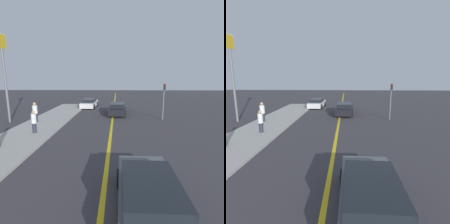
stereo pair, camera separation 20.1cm
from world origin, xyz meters
The scene contains 9 objects.
road_center_line centered at (0.00, 18.00, 0.00)m, with size 0.20×60.00×0.01m.
sidewalk_left centered at (-6.04, 13.58, 0.07)m, with size 3.75×27.16×0.14m.
car_near_right_lane centered at (1.42, 5.42, 0.64)m, with size 1.97×4.41×1.29m.
car_ahead_center centered at (0.48, 20.33, 0.64)m, with size 2.05×4.33×1.31m.
car_far_distant centered at (-3.41, 24.92, 0.60)m, with size 2.03×4.54×1.23m.
pedestrian_far_standing centered at (-5.56, 12.93, 0.95)m, with size 0.35×0.35×1.63m.
pedestrian_by_sign centered at (-6.98, 16.15, 1.01)m, with size 0.43×0.43×1.78m.
traffic_light centered at (4.97, 17.85, 2.19)m, with size 0.18×0.40×3.52m.
roadside_sign centered at (-9.59, 16.46, 5.42)m, with size 0.20×1.35×7.83m.
Camera 2 is at (0.68, 0.87, 4.07)m, focal length 28.00 mm.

